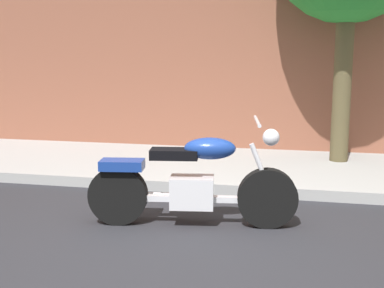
% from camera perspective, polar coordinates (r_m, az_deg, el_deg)
% --- Properties ---
extents(ground_plane, '(60.00, 60.00, 0.00)m').
position_cam_1_polar(ground_plane, '(4.73, 0.29, -11.39)').
color(ground_plane, '#28282D').
extents(sidewalk, '(24.06, 2.55, 0.14)m').
position_cam_1_polar(sidewalk, '(7.51, 5.02, -2.75)').
color(sidewalk, '#A2A2A2').
rests_on(sidewalk, ground).
extents(motorcycle, '(2.14, 0.70, 1.11)m').
position_cam_1_polar(motorcycle, '(5.12, -0.02, -4.54)').
color(motorcycle, black).
rests_on(motorcycle, ground).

